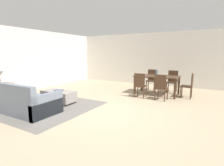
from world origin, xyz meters
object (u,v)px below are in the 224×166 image
Objects in this scene: dining_chair_near_right at (161,86)px; book_on_ottoman at (59,90)px; dining_chair_far_left at (152,78)px; vase_centerpiece at (157,73)px; dining_chair_near_left at (140,84)px; dining_chair_far_right at (172,80)px; couch at (24,102)px; ottoman_table at (59,96)px; side_table at (1,91)px; dining_chair_head_east at (189,84)px; dining_table at (157,78)px.

dining_chair_near_right is 3.54× the size of book_on_ottoman.
vase_centerpiece is at bearing -61.62° from dining_chair_far_left.
dining_chair_near_left and dining_chair_far_right have the same top height.
couch is 1.21m from book_on_ottoman.
ottoman_table is 4.19m from dining_chair_far_left.
vase_centerpiece is 0.86× the size of book_on_ottoman.
side_table is at bearing -138.60° from dining_chair_near_left.
side_table is 6.45m from dining_chair_head_east.
dining_table is at bearing -179.61° from dining_chair_head_east.
vase_centerpiece is 3.79m from book_on_ottoman.
vase_centerpiece reaches higher than dining_chair_far_right.
dining_chair_far_left is at bearing 154.10° from dining_chair_head_east.
dining_chair_far_left and dining_chair_head_east have the same top height.
dining_chair_head_east is at bearing 37.30° from book_on_ottoman.
dining_chair_near_left is (2.25, 3.19, 0.23)m from couch.
dining_table is at bearing -60.45° from dining_chair_far_left.
vase_centerpiece is at bearing 66.38° from dining_chair_near_left.
side_table is at bearing -134.85° from dining_table.
dining_chair_head_east is at bearing 46.39° from couch.
dining_chair_head_east is (3.73, 2.83, 0.29)m from ottoman_table.
vase_centerpiece reaches higher than ottoman_table.
dining_chair_near_left is 0.78m from dining_chair_near_right.
dining_chair_near_right reaches higher than side_table.
ottoman_table is at bearing -145.93° from dining_chair_near_right.
dining_chair_head_east is (0.81, 0.86, 0.00)m from dining_chair_near_right.
vase_centerpiece is at bearing 161.87° from dining_table.
book_on_ottoman is at bearing -131.33° from vase_centerpiece.
dining_chair_near_right reaches higher than couch.
dining_chair_head_east is (1.20, 0.01, -0.15)m from dining_table.
dining_chair_head_east is at bearing 37.23° from ottoman_table.
dining_chair_far_right is (3.08, 4.81, 0.23)m from couch.
dining_chair_head_east reaches higher than book_on_ottoman.
ottoman_table is 2.94m from dining_chair_near_left.
couch is at bearing -122.67° from dining_chair_far_right.
dining_chair_head_east is at bearing 46.65° from dining_chair_near_right.
dining_chair_near_left is 4.13× the size of vase_centerpiece.
dining_chair_far_left is at bearing 118.38° from vase_centerpiece.
dining_chair_near_right is 4.13× the size of vase_centerpiece.
dining_chair_head_east is 4.13× the size of vase_centerpiece.
dining_table is at bearing 48.15° from ottoman_table.
dining_chair_far_right is at bearing 62.64° from dining_chair_near_left.
dining_table is 1.83× the size of dining_chair_far_right.
book_on_ottoman is at bearing -145.85° from dining_chair_near_right.
couch is 3.40× the size of side_table.
ottoman_table is 1.28× the size of dining_chair_near_right.
couch is at bearing -122.97° from vase_centerpiece.
dining_chair_far_left reaches higher than book_on_ottoman.
dining_chair_near_left is at bearing 54.85° from couch.
dining_chair_near_right is (3.02, 3.16, 0.23)m from couch.
book_on_ottoman is (-2.51, -2.82, -0.25)m from dining_table.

